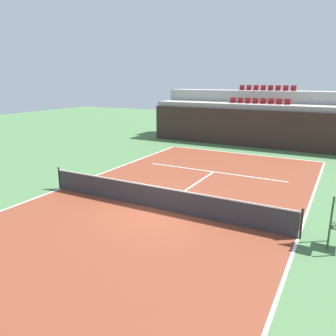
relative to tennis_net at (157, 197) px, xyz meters
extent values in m
plane|color=#477042|center=(0.00, 0.00, -0.51)|extent=(80.00, 80.00, 0.00)
cube|color=brown|center=(0.00, 0.00, -0.50)|extent=(11.00, 24.00, 0.01)
cube|color=white|center=(0.00, 11.95, -0.50)|extent=(11.00, 0.10, 0.00)
cube|color=white|center=(-5.45, 0.00, -0.50)|extent=(0.10, 24.00, 0.00)
cube|color=white|center=(5.45, 0.00, -0.50)|extent=(0.10, 24.00, 0.00)
cube|color=white|center=(0.00, 6.40, -0.50)|extent=(8.26, 0.10, 0.00)
cube|color=white|center=(0.00, 3.20, -0.50)|extent=(0.10, 6.40, 0.00)
cube|color=#33231E|center=(0.00, 14.71, 0.94)|extent=(17.23, 0.30, 2.90)
cube|color=#9E9E99|center=(0.00, 16.06, 1.13)|extent=(17.23, 2.40, 3.28)
cube|color=#9E9E99|center=(0.00, 18.46, 1.62)|extent=(17.23, 2.40, 4.25)
cube|color=maroon|center=(-2.17, 16.06, 2.79)|extent=(0.44, 0.44, 0.04)
cube|color=maroon|center=(-2.17, 16.26, 3.01)|extent=(0.44, 0.04, 0.40)
cube|color=maroon|center=(-1.55, 16.06, 2.79)|extent=(0.44, 0.44, 0.04)
cube|color=maroon|center=(-1.55, 16.26, 3.01)|extent=(0.44, 0.04, 0.40)
cube|color=maroon|center=(-0.93, 16.06, 2.79)|extent=(0.44, 0.44, 0.04)
cube|color=maroon|center=(-0.93, 16.26, 3.01)|extent=(0.44, 0.04, 0.40)
cube|color=maroon|center=(-0.31, 16.06, 2.79)|extent=(0.44, 0.44, 0.04)
cube|color=maroon|center=(-0.31, 16.26, 3.01)|extent=(0.44, 0.04, 0.40)
cube|color=maroon|center=(0.31, 16.06, 2.79)|extent=(0.44, 0.44, 0.04)
cube|color=maroon|center=(0.31, 16.26, 3.01)|extent=(0.44, 0.04, 0.40)
cube|color=maroon|center=(0.93, 16.06, 2.79)|extent=(0.44, 0.44, 0.04)
cube|color=maroon|center=(0.93, 16.26, 3.01)|extent=(0.44, 0.04, 0.40)
cube|color=maroon|center=(1.55, 16.06, 2.79)|extent=(0.44, 0.44, 0.04)
cube|color=maroon|center=(1.55, 16.26, 3.01)|extent=(0.44, 0.04, 0.40)
cube|color=maroon|center=(2.17, 16.06, 2.79)|extent=(0.44, 0.44, 0.04)
cube|color=maroon|center=(2.17, 16.26, 3.01)|extent=(0.44, 0.04, 0.40)
cube|color=maroon|center=(-2.17, 18.46, 3.76)|extent=(0.44, 0.44, 0.04)
cube|color=maroon|center=(-2.17, 18.66, 3.98)|extent=(0.44, 0.04, 0.40)
cube|color=maroon|center=(-1.55, 18.46, 3.76)|extent=(0.44, 0.44, 0.04)
cube|color=maroon|center=(-1.55, 18.66, 3.98)|extent=(0.44, 0.04, 0.40)
cube|color=maroon|center=(-0.93, 18.46, 3.76)|extent=(0.44, 0.44, 0.04)
cube|color=maroon|center=(-0.93, 18.66, 3.98)|extent=(0.44, 0.04, 0.40)
cube|color=maroon|center=(-0.31, 18.46, 3.76)|extent=(0.44, 0.44, 0.04)
cube|color=maroon|center=(-0.31, 18.66, 3.98)|extent=(0.44, 0.04, 0.40)
cube|color=maroon|center=(0.31, 18.46, 3.76)|extent=(0.44, 0.44, 0.04)
cube|color=maroon|center=(0.31, 18.66, 3.98)|extent=(0.44, 0.04, 0.40)
cube|color=maroon|center=(0.93, 18.46, 3.76)|extent=(0.44, 0.44, 0.04)
cube|color=maroon|center=(0.93, 18.66, 3.98)|extent=(0.44, 0.04, 0.40)
cube|color=maroon|center=(1.55, 18.46, 3.76)|extent=(0.44, 0.44, 0.04)
cube|color=maroon|center=(1.55, 18.66, 3.98)|extent=(0.44, 0.04, 0.40)
cube|color=maroon|center=(2.17, 18.46, 3.76)|extent=(0.44, 0.44, 0.04)
cube|color=maroon|center=(2.17, 18.66, 3.98)|extent=(0.44, 0.04, 0.40)
cylinder|color=black|center=(-5.50, 0.00, 0.04)|extent=(0.08, 0.08, 1.07)
cylinder|color=black|center=(5.50, 0.00, 0.04)|extent=(0.08, 0.08, 1.07)
cube|color=#333338|center=(0.00, 0.00, -0.04)|extent=(10.90, 0.02, 0.92)
cube|color=white|center=(0.00, 0.00, 0.45)|extent=(10.90, 0.04, 0.05)
cylinder|color=#334C2D|center=(6.35, -0.30, 0.27)|extent=(0.06, 0.06, 1.55)
cylinder|color=#334C2D|center=(6.35, 0.30, 0.27)|extent=(0.06, 0.06, 1.55)
camera|label=1|loc=(6.42, -10.89, 4.63)|focal=35.24mm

